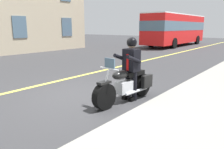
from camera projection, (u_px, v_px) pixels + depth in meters
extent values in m
plane|color=#333335|center=(81.00, 96.00, 6.46)|extent=(80.00, 80.00, 0.00)
cube|color=#E5DB4C|center=(41.00, 85.00, 7.67)|extent=(60.00, 0.16, 0.01)
cylinder|color=black|center=(104.00, 96.00, 5.36)|extent=(0.68, 0.26, 0.66)
cylinder|color=black|center=(141.00, 85.00, 6.45)|extent=(0.68, 0.26, 0.66)
cube|color=silver|center=(125.00, 87.00, 5.90)|extent=(0.58, 0.33, 0.32)
ellipsoid|color=black|center=(120.00, 75.00, 5.69)|extent=(0.58, 0.33, 0.24)
cube|color=black|center=(133.00, 73.00, 6.08)|extent=(0.72, 0.34, 0.12)
cube|color=black|center=(147.00, 81.00, 6.24)|extent=(0.41, 0.16, 0.36)
cube|color=black|center=(135.00, 79.00, 6.53)|extent=(0.41, 0.16, 0.36)
cylinder|color=silver|center=(105.00, 86.00, 5.31)|extent=(0.35, 0.08, 0.76)
cylinder|color=silver|center=(109.00, 69.00, 5.34)|extent=(0.09, 0.60, 0.04)
cube|color=black|center=(104.00, 83.00, 5.28)|extent=(0.37, 0.19, 0.06)
cylinder|color=silver|center=(136.00, 91.00, 6.04)|extent=(0.90, 0.16, 0.08)
cube|color=slate|center=(110.00, 64.00, 5.33)|extent=(0.07, 0.32, 0.28)
cylinder|color=black|center=(134.00, 86.00, 6.00)|extent=(0.14, 0.14, 0.84)
cube|color=black|center=(133.00, 99.00, 6.04)|extent=(0.27, 0.13, 0.10)
cylinder|color=black|center=(128.00, 84.00, 6.16)|extent=(0.14, 0.14, 0.84)
cube|color=black|center=(126.00, 97.00, 6.20)|extent=(0.27, 0.13, 0.10)
cube|color=black|center=(131.00, 60.00, 5.93)|extent=(0.35, 0.43, 0.60)
cube|color=red|center=(128.00, 62.00, 5.83)|extent=(0.03, 0.07, 0.44)
cylinder|color=black|center=(134.00, 59.00, 5.64)|extent=(0.56, 0.15, 0.28)
cylinder|color=black|center=(121.00, 58.00, 5.94)|extent=(0.56, 0.15, 0.28)
sphere|color=tan|center=(132.00, 44.00, 5.84)|extent=(0.22, 0.22, 0.22)
sphere|color=black|center=(132.00, 42.00, 5.83)|extent=(0.28, 0.28, 0.28)
cube|color=red|center=(176.00, 29.00, 23.44)|extent=(11.00, 2.50, 2.85)
cube|color=slate|center=(176.00, 26.00, 23.37)|extent=(11.04, 2.52, 0.90)
cube|color=slate|center=(193.00, 27.00, 27.60)|extent=(0.06, 2.40, 1.90)
cube|color=white|center=(177.00, 15.00, 23.12)|extent=(11.00, 2.50, 0.10)
cylinder|color=black|center=(178.00, 39.00, 27.20)|extent=(1.00, 0.30, 1.00)
cylinder|color=black|center=(197.00, 40.00, 25.74)|extent=(1.00, 0.30, 1.00)
cylinder|color=black|center=(151.00, 42.00, 22.00)|extent=(1.00, 0.30, 1.00)
cylinder|color=black|center=(174.00, 43.00, 20.54)|extent=(1.00, 0.30, 1.00)
cube|color=slate|center=(67.00, 27.00, 19.42)|extent=(1.10, 0.06, 1.60)
cube|color=slate|center=(20.00, 27.00, 16.01)|extent=(1.10, 0.06, 1.60)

